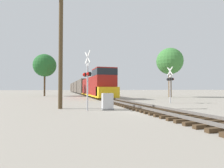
% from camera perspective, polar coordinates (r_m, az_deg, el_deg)
% --- Properties ---
extents(ground_plane, '(400.00, 400.00, 0.00)m').
position_cam_1_polar(ground_plane, '(13.01, 12.59, -8.42)').
color(ground_plane, gray).
extents(rail_track_bed, '(2.60, 160.00, 0.31)m').
position_cam_1_polar(rail_track_bed, '(13.00, 12.59, -7.82)').
color(rail_track_bed, '#42301E').
rests_on(rail_track_bed, ground).
extents(freight_train, '(3.01, 73.52, 4.61)m').
position_cam_1_polar(freight_train, '(59.26, -10.37, -1.01)').
color(freight_train, maroon).
rests_on(freight_train, ground).
extents(crossing_signal_near, '(0.53, 1.01, 4.31)m').
position_cam_1_polar(crossing_signal_near, '(12.68, -8.12, 2.49)').
color(crossing_signal_near, '#B7B7BC').
rests_on(crossing_signal_near, ground).
extents(crossing_signal_far, '(0.35, 1.00, 3.95)m').
position_cam_1_polar(crossing_signal_far, '(20.01, 18.50, 0.97)').
color(crossing_signal_far, '#B7B7BC').
rests_on(crossing_signal_far, ground).
extents(relay_cabinet, '(0.84, 0.69, 1.23)m').
position_cam_1_polar(relay_cabinet, '(12.94, -1.51, -5.81)').
color(relay_cabinet, slate).
rests_on(relay_cabinet, ground).
extents(utility_pole, '(1.80, 0.32, 9.47)m').
position_cam_1_polar(utility_pole, '(14.62, -16.40, 11.46)').
color(utility_pole, '#4C3A23').
rests_on(utility_pole, ground).
extents(tree_far_right, '(4.89, 4.89, 9.15)m').
position_cam_1_polar(tree_far_right, '(34.47, 18.32, 7.00)').
color(tree_far_right, brown).
rests_on(tree_far_right, ground).
extents(tree_mid_background, '(4.81, 4.81, 8.98)m').
position_cam_1_polar(tree_mid_background, '(40.20, -21.11, 5.67)').
color(tree_mid_background, '#473521').
rests_on(tree_mid_background, ground).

